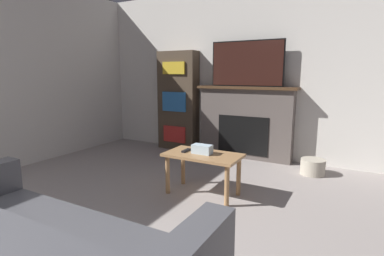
{
  "coord_description": "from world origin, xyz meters",
  "views": [
    {
      "loc": [
        1.72,
        -0.0,
        1.35
      ],
      "look_at": [
        0.13,
        2.88,
        0.75
      ],
      "focal_mm": 28.0,
      "sensor_mm": 36.0,
      "label": 1
    }
  ],
  "objects": [
    {
      "name": "coffee_table",
      "position": [
        0.27,
        2.87,
        0.39
      ],
      "size": [
        0.84,
        0.46,
        0.47
      ],
      "color": "#A87A4C",
      "rests_on": "ground_plane"
    },
    {
      "name": "wall_back",
      "position": [
        0.0,
        4.7,
        1.35
      ],
      "size": [
        6.04,
        0.06,
        2.7
      ],
      "color": "silver",
      "rests_on": "ground_plane"
    },
    {
      "name": "storage_basket",
      "position": [
        1.27,
        4.19,
        0.11
      ],
      "size": [
        0.32,
        0.32,
        0.21
      ],
      "color": "#BCB29E",
      "rests_on": "ground_plane"
    },
    {
      "name": "tv",
      "position": [
        0.18,
        4.54,
        1.5
      ],
      "size": [
        1.15,
        0.03,
        0.7
      ],
      "color": "black",
      "rests_on": "fireplace"
    },
    {
      "name": "tissue_box",
      "position": [
        0.26,
        2.87,
        0.52
      ],
      "size": [
        0.22,
        0.12,
        0.1
      ],
      "color": "silver",
      "rests_on": "coffee_table"
    },
    {
      "name": "fireplace",
      "position": [
        0.18,
        4.56,
        0.58
      ],
      "size": [
        1.59,
        0.28,
        1.15
      ],
      "color": "#605651",
      "rests_on": "ground_plane"
    },
    {
      "name": "remote_control",
      "position": [
        0.06,
        2.86,
        0.48
      ],
      "size": [
        0.04,
        0.15,
        0.02
      ],
      "color": "black",
      "rests_on": "coffee_table"
    },
    {
      "name": "bookshelf",
      "position": [
        -1.07,
        4.54,
        0.86
      ],
      "size": [
        0.72,
        0.29,
        1.73
      ],
      "color": "#4C3D2D",
      "rests_on": "ground_plane"
    },
    {
      "name": "wall_side",
      "position": [
        -2.55,
        2.34,
        1.35
      ],
      "size": [
        0.06,
        5.67,
        2.7
      ],
      "color": "silver",
      "rests_on": "ground_plane"
    }
  ]
}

